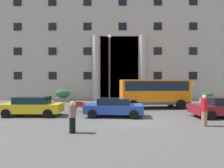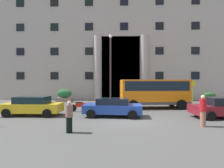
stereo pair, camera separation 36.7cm
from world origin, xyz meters
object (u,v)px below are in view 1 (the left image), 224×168
Objects in this scene: hedge_planter_far_west at (63,96)px; parked_hatchback_near at (32,106)px; bus_stop_sign at (191,90)px; hedge_planter_far_east at (174,96)px; lamppost_plaza_centre at (110,64)px; white_taxi_kerbside at (114,107)px; motorcycle_far_end at (216,107)px; pedestrian_man_crossing at (204,110)px; pedestrian_woman_with_bag at (72,117)px; scooter_by_planter at (81,106)px; hedge_planter_entrance_right at (207,98)px; orange_minibus at (153,91)px.

hedge_planter_far_west is 0.46× the size of parked_hatchback_near.
bus_stop_sign reaches higher than hedge_planter_far_east.
lamppost_plaza_centre is at bearing -167.38° from hedge_planter_far_east.
white_taxi_kerbside is 2.07× the size of motorcycle_far_end.
parked_hatchback_near is at bearing 25.53° from pedestrian_man_crossing.
parked_hatchback_near is at bearing -126.40° from lamppost_plaza_centre.
pedestrian_woman_with_bag reaches higher than motorcycle_far_end.
pedestrian_man_crossing is at bearing -134.64° from motorcycle_far_end.
hedge_planter_far_east is 12.12m from white_taxi_kerbside.
motorcycle_far_end is (11.25, 0.01, -0.00)m from scooter_by_planter.
hedge_planter_far_west reaches higher than pedestrian_woman_with_bag.
motorcycle_far_end is 0.26× the size of lamppost_plaza_centre.
bus_stop_sign is at bearing -79.80° from hedge_planter_far_east.
hedge_planter_far_west is at bearing 143.98° from motorcycle_far_end.
hedge_planter_entrance_right is at bearing -6.70° from hedge_planter_far_east.
orange_minibus is 6.33m from hedge_planter_far_east.
white_taxi_kerbside is at bearing -143.85° from bus_stop_sign.
bus_stop_sign is 9.29m from lamppost_plaza_centre.
lamppost_plaza_centre is at bearing -21.32° from pedestrian_man_crossing.
bus_stop_sign is 14.43m from pedestrian_woman_with_bag.
white_taxi_kerbside is 8.66m from lamppost_plaza_centre.
hedge_planter_far_east reaches higher than pedestrian_woman_with_bag.
pedestrian_man_crossing is at bearing 108.55° from pedestrian_woman_with_bag.
pedestrian_woman_with_bag is (-2.02, -4.23, 0.09)m from white_taxi_kerbside.
orange_minibus is at bearing 23.36° from parked_hatchback_near.
scooter_by_planter is at bearing -153.37° from hedge_planter_entrance_right.
hedge_planter_far_east is 12.72m from scooter_by_planter.
bus_stop_sign is 1.36× the size of hedge_planter_far_west.
lamppost_plaza_centre is (5.53, 7.50, 3.88)m from parked_hatchback_near.
white_taxi_kerbside is 5.83m from pedestrian_man_crossing.
motorcycle_far_end is 12.23m from pedestrian_woman_with_bag.
parked_hatchback_near is (-17.39, -8.83, 0.11)m from hedge_planter_entrance_right.
hedge_planter_far_east is (-0.64, 3.54, -0.86)m from bus_stop_sign.
hedge_planter_far_east is at bearing 88.40° from motorcycle_far_end.
pedestrian_man_crossing is at bearing -14.92° from parked_hatchback_near.
orange_minibus is at bearing -26.57° from hedge_planter_far_west.
hedge_planter_far_east is (13.93, -0.04, 0.03)m from hedge_planter_far_west.
scooter_by_planter is (-10.25, -7.53, -0.33)m from hedge_planter_far_east.
hedge_planter_far_east is 0.93× the size of pedestrian_man_crossing.
pedestrian_man_crossing is (-2.41, -12.29, 0.10)m from hedge_planter_far_east.
lamppost_plaza_centre is (1.54, 11.94, 3.82)m from pedestrian_woman_with_bag.
hedge_planter_far_east is at bearing 46.54° from scooter_by_planter.
orange_minibus is 4.13× the size of pedestrian_woman_with_bag.
motorcycle_far_end is at bearing -82.45° from hedge_planter_far_east.
hedge_planter_far_west is 16.88m from pedestrian_man_crossing.
hedge_planter_far_west is (-10.24, 5.12, -0.87)m from orange_minibus.
hedge_planter_far_east reaches higher than scooter_by_planter.
white_taxi_kerbside is 0.54× the size of lamppost_plaza_centre.
hedge_planter_far_east is 12.52m from pedestrian_man_crossing.
scooter_by_planter is (-6.56, -2.46, -1.17)m from orange_minibus.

